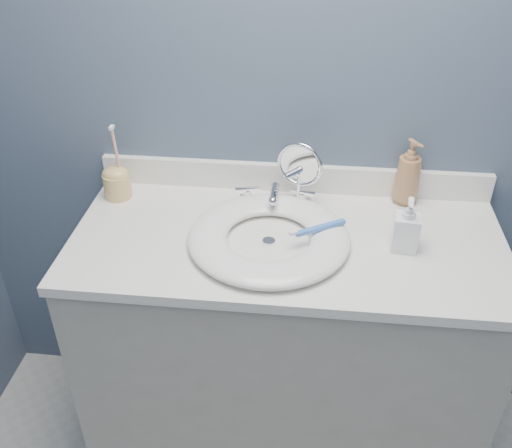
# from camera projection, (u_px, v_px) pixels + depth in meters

# --- Properties ---
(back_wall) EXTENTS (2.20, 0.02, 2.40)m
(back_wall) POSITION_uv_depth(u_px,v_px,m) (297.00, 93.00, 1.65)
(back_wall) COLOR #4A576F
(back_wall) RESTS_ON ground
(vanity_cabinet) EXTENTS (1.20, 0.55, 0.85)m
(vanity_cabinet) POSITION_uv_depth(u_px,v_px,m) (283.00, 351.00, 1.86)
(vanity_cabinet) COLOR #ACA89D
(vanity_cabinet) RESTS_ON ground
(countertop) EXTENTS (1.22, 0.57, 0.03)m
(countertop) POSITION_uv_depth(u_px,v_px,m) (287.00, 242.00, 1.61)
(countertop) COLOR white
(countertop) RESTS_ON vanity_cabinet
(backsplash) EXTENTS (1.22, 0.02, 0.09)m
(backsplash) POSITION_uv_depth(u_px,v_px,m) (293.00, 178.00, 1.79)
(backsplash) COLOR white
(backsplash) RESTS_ON countertop
(basin) EXTENTS (0.45, 0.45, 0.04)m
(basin) POSITION_uv_depth(u_px,v_px,m) (269.00, 237.00, 1.57)
(basin) COLOR white
(basin) RESTS_ON countertop
(drain) EXTENTS (0.04, 0.04, 0.01)m
(drain) POSITION_uv_depth(u_px,v_px,m) (269.00, 241.00, 1.58)
(drain) COLOR silver
(drain) RESTS_ON countertop
(faucet) EXTENTS (0.25, 0.13, 0.07)m
(faucet) POSITION_uv_depth(u_px,v_px,m) (275.00, 197.00, 1.73)
(faucet) COLOR silver
(faucet) RESTS_ON countertop
(makeup_mirror) EXTENTS (0.14, 0.08, 0.21)m
(makeup_mirror) POSITION_uv_depth(u_px,v_px,m) (299.00, 172.00, 1.68)
(makeup_mirror) COLOR silver
(makeup_mirror) RESTS_ON countertop
(soap_bottle_amber) EXTENTS (0.11, 0.11, 0.21)m
(soap_bottle_amber) POSITION_uv_depth(u_px,v_px,m) (408.00, 172.00, 1.71)
(soap_bottle_amber) COLOR #A27249
(soap_bottle_amber) RESTS_ON countertop
(soap_bottle_clear) EXTENTS (0.08, 0.08, 0.15)m
(soap_bottle_clear) POSITION_uv_depth(u_px,v_px,m) (407.00, 224.00, 1.52)
(soap_bottle_clear) COLOR white
(soap_bottle_clear) RESTS_ON countertop
(toothbrush_holder) EXTENTS (0.08, 0.08, 0.24)m
(toothbrush_holder) POSITION_uv_depth(u_px,v_px,m) (117.00, 181.00, 1.76)
(toothbrush_holder) COLOR #DBB66D
(toothbrush_holder) RESTS_ON countertop
(toothbrush_lying) EXTENTS (0.16, 0.10, 0.02)m
(toothbrush_lying) POSITION_uv_depth(u_px,v_px,m) (318.00, 228.00, 1.56)
(toothbrush_lying) COLOR #3B7AD2
(toothbrush_lying) RESTS_ON basin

